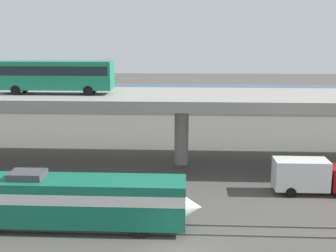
{
  "coord_description": "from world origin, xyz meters",
  "views": [
    {
      "loc": [
        0.75,
        -23.86,
        13.55
      ],
      "look_at": [
        -1.38,
        18.75,
        4.39
      ],
      "focal_mm": 45.27,
      "sensor_mm": 36.0,
      "label": 1
    }
  ],
  "objects_px": {
    "parked_car_0": "(231,97)",
    "parked_car_2": "(35,97)",
    "parked_car_1": "(258,100)",
    "parked_car_3": "(194,96)",
    "transit_bus_on_overpass": "(54,74)",
    "train_locomotive": "(80,199)",
    "service_truck_west": "(311,175)"
  },
  "relations": [
    {
      "from": "parked_car_3",
      "to": "parked_car_0",
      "type": "bearing_deg",
      "value": 165.21
    },
    {
      "from": "service_truck_west",
      "to": "parked_car_0",
      "type": "xyz_separation_m",
      "value": [
        -2.7,
        44.24,
        0.44
      ]
    },
    {
      "from": "service_truck_west",
      "to": "parked_car_0",
      "type": "relative_size",
      "value": 1.51
    },
    {
      "from": "parked_car_1",
      "to": "parked_car_2",
      "type": "bearing_deg",
      "value": 176.73
    },
    {
      "from": "transit_bus_on_overpass",
      "to": "parked_car_2",
      "type": "relative_size",
      "value": 2.8
    },
    {
      "from": "transit_bus_on_overpass",
      "to": "service_truck_west",
      "type": "bearing_deg",
      "value": 162.9
    },
    {
      "from": "parked_car_1",
      "to": "parked_car_2",
      "type": "distance_m",
      "value": 41.67
    },
    {
      "from": "parked_car_2",
      "to": "parked_car_3",
      "type": "bearing_deg",
      "value": 6.03
    },
    {
      "from": "parked_car_1",
      "to": "parked_car_0",
      "type": "bearing_deg",
      "value": 140.29
    },
    {
      "from": "parked_car_3",
      "to": "transit_bus_on_overpass",
      "type": "bearing_deg",
      "value": 69.01
    },
    {
      "from": "parked_car_1",
      "to": "parked_car_3",
      "type": "distance_m",
      "value": 12.77
    },
    {
      "from": "transit_bus_on_overpass",
      "to": "parked_car_2",
      "type": "bearing_deg",
      "value": -66.6
    },
    {
      "from": "parked_car_0",
      "to": "train_locomotive",
      "type": "bearing_deg",
      "value": -106.71
    },
    {
      "from": "parked_car_0",
      "to": "parked_car_2",
      "type": "xyz_separation_m",
      "value": [
        -37.16,
        -1.31,
        -0.0
      ]
    },
    {
      "from": "transit_bus_on_overpass",
      "to": "parked_car_1",
      "type": "distance_m",
      "value": 42.87
    },
    {
      "from": "service_truck_west",
      "to": "parked_car_2",
      "type": "bearing_deg",
      "value": 132.88
    },
    {
      "from": "train_locomotive",
      "to": "transit_bus_on_overpass",
      "type": "relative_size",
      "value": 1.48
    },
    {
      "from": "parked_car_0",
      "to": "parked_car_3",
      "type": "distance_m",
      "value": 7.3
    },
    {
      "from": "parked_car_2",
      "to": "train_locomotive",
      "type": "bearing_deg",
      "value": -66.96
    },
    {
      "from": "parked_car_1",
      "to": "parked_car_3",
      "type": "height_order",
      "value": "same"
    },
    {
      "from": "transit_bus_on_overpass",
      "to": "parked_car_2",
      "type": "distance_m",
      "value": 39.28
    },
    {
      "from": "service_truck_west",
      "to": "parked_car_2",
      "type": "relative_size",
      "value": 1.59
    },
    {
      "from": "transit_bus_on_overpass",
      "to": "service_truck_west",
      "type": "height_order",
      "value": "transit_bus_on_overpass"
    },
    {
      "from": "parked_car_3",
      "to": "train_locomotive",
      "type": "bearing_deg",
      "value": 80.99
    },
    {
      "from": "train_locomotive",
      "to": "transit_bus_on_overpass",
      "type": "distance_m",
      "value": 18.12
    },
    {
      "from": "train_locomotive",
      "to": "service_truck_west",
      "type": "bearing_deg",
      "value": 22.95
    },
    {
      "from": "train_locomotive",
      "to": "parked_car_0",
      "type": "relative_size",
      "value": 3.94
    },
    {
      "from": "parked_car_0",
      "to": "parked_car_2",
      "type": "distance_m",
      "value": 37.18
    },
    {
      "from": "train_locomotive",
      "to": "parked_car_1",
      "type": "relative_size",
      "value": 4.03
    },
    {
      "from": "parked_car_2",
      "to": "transit_bus_on_overpass",
      "type": "bearing_deg",
      "value": -66.6
    },
    {
      "from": "parked_car_2",
      "to": "parked_car_3",
      "type": "xyz_separation_m",
      "value": [
        30.09,
        3.18,
        0.0
      ]
    },
    {
      "from": "parked_car_1",
      "to": "train_locomotive",
      "type": "bearing_deg",
      "value": -112.54
    }
  ]
}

